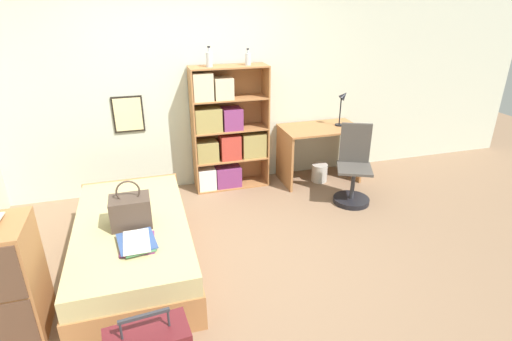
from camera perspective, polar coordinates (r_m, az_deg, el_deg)
name	(u,v)px	position (r m, az deg, el deg)	size (l,w,h in m)	color
ground_plane	(218,252)	(4.07, -5.42, -11.52)	(14.00, 14.00, 0.00)	#84664C
wall_back	(187,88)	(5.11, -9.85, 11.55)	(10.00, 0.09, 2.60)	beige
bed	(134,243)	(3.92, -17.03, -9.93)	(1.01, 1.94, 0.48)	#A36B3D
handbag	(131,211)	(3.66, -17.46, -5.52)	(0.34, 0.25, 0.43)	#47382D
book_stack_on_bed	(137,243)	(3.42, -16.62, -9.83)	(0.33, 0.39, 0.05)	#7A336B
bookcase	(224,134)	(5.11, -4.59, 5.21)	(0.96, 0.33, 1.58)	#A36B3D
bottle_green	(209,59)	(4.86, -6.69, 15.55)	(0.08, 0.08, 0.24)	#B7BCC1
bottle_brown	(248,59)	(4.96, -1.16, 15.68)	(0.07, 0.07, 0.20)	#B7BCC1
desk	(320,144)	(5.45, 9.07, 3.70)	(1.04, 0.62, 0.75)	#A36B3D
desk_lamp	(343,102)	(5.42, 12.29, 9.58)	(0.16, 0.11, 0.47)	black
desk_chair	(353,177)	(5.00, 13.69, -0.93)	(0.53, 0.53, 0.96)	black
waste_bin	(319,173)	(5.54, 9.04, -0.31)	(0.21, 0.21, 0.24)	#B7B2A8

